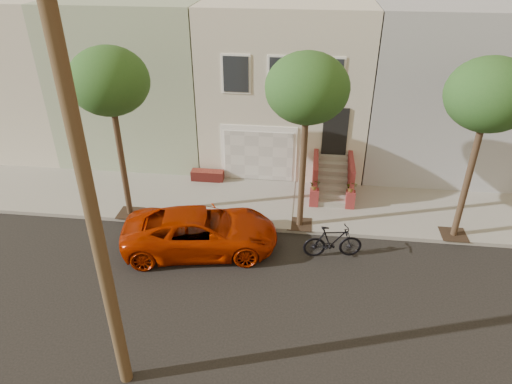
# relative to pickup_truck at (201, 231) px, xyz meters

# --- Properties ---
(ground) EXTENTS (90.00, 90.00, 0.00)m
(ground) POSITION_rel_pickup_truck_xyz_m (2.32, -2.22, -0.72)
(ground) COLOR black
(ground) RESTS_ON ground
(sidewalk) EXTENTS (40.00, 3.70, 0.15)m
(sidewalk) POSITION_rel_pickup_truck_xyz_m (2.32, 3.13, -0.65)
(sidewalk) COLOR gray
(sidewalk) RESTS_ON ground
(house_row) EXTENTS (33.10, 11.70, 7.00)m
(house_row) POSITION_rel_pickup_truck_xyz_m (2.32, 8.97, 2.92)
(house_row) COLOR beige
(house_row) RESTS_ON sidewalk
(tree_left) EXTENTS (2.70, 2.57, 6.30)m
(tree_left) POSITION_rel_pickup_truck_xyz_m (-3.18, 1.68, 4.53)
(tree_left) COLOR #2D2116
(tree_left) RESTS_ON sidewalk
(tree_mid) EXTENTS (2.70, 2.57, 6.30)m
(tree_mid) POSITION_rel_pickup_truck_xyz_m (3.32, 1.68, 4.53)
(tree_mid) COLOR #2D2116
(tree_mid) RESTS_ON sidewalk
(tree_right) EXTENTS (2.70, 2.57, 6.30)m
(tree_right) POSITION_rel_pickup_truck_xyz_m (8.82, 1.68, 4.53)
(tree_right) COLOR #2D2116
(tree_right) RESTS_ON sidewalk
(pickup_truck) EXTENTS (5.55, 3.27, 1.45)m
(pickup_truck) POSITION_rel_pickup_truck_xyz_m (0.00, 0.00, 0.00)
(pickup_truck) COLOR #A22000
(pickup_truck) RESTS_ON ground
(motorcycle) EXTENTS (2.04, 0.86, 1.19)m
(motorcycle) POSITION_rel_pickup_truck_xyz_m (4.46, 0.11, -0.13)
(motorcycle) COLOR black
(motorcycle) RESTS_ON ground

